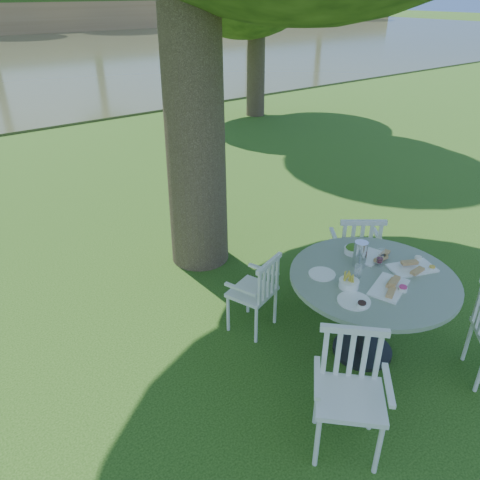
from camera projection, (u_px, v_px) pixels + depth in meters
name	position (u px, v px, depth m)	size (l,w,h in m)	color
ground	(251.00, 317.00, 4.99)	(140.00, 140.00, 0.00)	#173A0C
table	(371.00, 291.00, 4.18)	(1.47, 1.47, 0.86)	black
chair_ne	(357.00, 249.00, 5.15)	(0.66, 0.66, 0.96)	white
chair_nw	(259.00, 289.00, 4.58)	(0.53, 0.52, 0.84)	white
chair_sw	(350.00, 381.00, 3.40)	(0.67, 0.67, 0.97)	white
tableware	(367.00, 268.00, 4.13)	(1.17, 0.85, 0.24)	white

